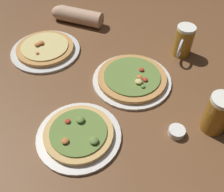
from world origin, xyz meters
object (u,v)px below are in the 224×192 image
Objects in this scene: pizza_plate_far at (132,79)px; ramekin_butter at (177,132)px; pizza_plate_side at (45,49)px; beer_mug_amber at (219,114)px; pizza_plate_near at (79,134)px; beer_mug_dark at (183,41)px; diner_arm at (75,16)px.

ramekin_butter is at bearing -64.28° from pizza_plate_far.
beer_mug_amber is at bearing -35.38° from pizza_plate_side.
pizza_plate_far is at bearing 115.72° from ramekin_butter.
pizza_plate_near is at bearing 179.64° from ramekin_butter.
beer_mug_dark reaches higher than diner_arm.
pizza_plate_side is at bearing 136.82° from ramekin_butter.
beer_mug_amber is (0.27, -0.26, 0.06)m from pizza_plate_far.
beer_mug_dark is 2.46× the size of ramekin_butter.
beer_mug_dark reaches higher than pizza_plate_near.
pizza_plate_far is at bearing -144.61° from beer_mug_dark.
ramekin_butter is at bearing -0.36° from pizza_plate_near.
diner_arm reaches higher than pizza_plate_near.
pizza_plate_far is 0.46m from pizza_plate_side.
beer_mug_dark is at bearing 92.91° from beer_mug_amber.
pizza_plate_near is 0.49m from beer_mug_amber.
pizza_plate_far is 5.65× the size of ramekin_butter.
pizza_plate_side is 0.29m from diner_arm.
pizza_plate_far is 0.38m from beer_mug_amber.
beer_mug_amber reaches higher than beer_mug_dark.
pizza_plate_near is at bearing -86.02° from diner_arm.
beer_mug_dark is 0.48m from ramekin_butter.
pizza_plate_far is 0.31m from beer_mug_dark.
beer_mug_dark is (0.47, 0.45, 0.06)m from pizza_plate_near.
diner_arm is at bearing 119.04° from pizza_plate_far.
pizza_plate_near reaches higher than ramekin_butter.
diner_arm is (-0.05, 0.76, 0.03)m from pizza_plate_near.
pizza_plate_far is 2.14× the size of beer_mug_amber.
beer_mug_amber reaches higher than ramekin_butter.
pizza_plate_side is at bearing 150.90° from pizza_plate_far.
pizza_plate_side is 2.25× the size of beer_mug_dark.
ramekin_butter is (-0.14, -0.02, -0.06)m from beer_mug_amber.
pizza_plate_near is 0.91× the size of pizza_plate_side.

